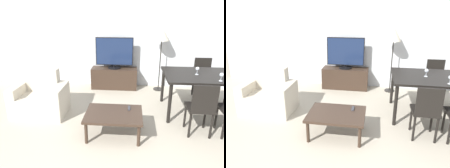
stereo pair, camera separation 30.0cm
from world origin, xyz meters
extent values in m
cube|color=silver|center=(0.00, 3.64, 1.35)|extent=(7.42, 0.06, 2.70)
cube|color=beige|center=(-1.61, 1.79, 0.20)|extent=(0.62, 0.69, 0.40)
cube|color=beige|center=(-1.61, 2.03, 0.62)|extent=(0.62, 0.20, 0.43)
cube|color=beige|center=(-2.01, 1.79, 0.29)|extent=(0.18, 0.69, 0.58)
cube|color=beige|center=(-1.21, 1.79, 0.29)|extent=(0.18, 0.69, 0.58)
cube|color=#38281E|center=(-0.31, 3.37, 0.26)|extent=(1.13, 0.40, 0.52)
cylinder|color=black|center=(-0.31, 3.37, 0.53)|extent=(0.32, 0.32, 0.03)
cylinder|color=black|center=(-0.31, 3.37, 0.57)|extent=(0.04, 0.04, 0.05)
cube|color=black|center=(-0.31, 3.37, 0.94)|extent=(0.91, 0.04, 0.68)
cube|color=#19284C|center=(-0.31, 3.34, 0.94)|extent=(0.87, 0.01, 0.64)
cube|color=#38281E|center=(-0.15, 1.20, 0.36)|extent=(0.89, 0.68, 0.04)
cylinder|color=#38281E|center=(-0.54, 0.91, 0.17)|extent=(0.05, 0.05, 0.34)
cylinder|color=#38281E|center=(0.24, 0.91, 0.17)|extent=(0.05, 0.05, 0.34)
cylinder|color=#38281E|center=(-0.54, 1.48, 0.17)|extent=(0.05, 0.05, 0.34)
cylinder|color=#38281E|center=(0.24, 1.48, 0.17)|extent=(0.05, 0.05, 0.34)
cube|color=black|center=(1.46, 2.14, 0.76)|extent=(1.46, 1.06, 0.04)
cylinder|color=black|center=(0.79, 1.66, 0.37)|extent=(0.06, 0.06, 0.74)
cylinder|color=black|center=(0.79, 2.61, 0.37)|extent=(0.06, 0.06, 0.74)
cube|color=black|center=(1.20, 1.37, 0.45)|extent=(0.40, 0.40, 0.04)
cylinder|color=black|center=(1.04, 1.54, 0.21)|extent=(0.04, 0.04, 0.43)
cylinder|color=black|center=(1.37, 1.54, 0.21)|extent=(0.04, 0.04, 0.43)
cylinder|color=black|center=(1.04, 1.21, 0.21)|extent=(0.04, 0.04, 0.43)
cylinder|color=black|center=(1.37, 1.21, 0.21)|extent=(0.04, 0.04, 0.43)
cube|color=black|center=(1.20, 1.19, 0.67)|extent=(0.37, 0.04, 0.42)
cube|color=black|center=(1.71, 2.90, 0.45)|extent=(0.40, 0.40, 0.04)
cylinder|color=black|center=(1.55, 2.73, 0.21)|extent=(0.04, 0.04, 0.43)
cylinder|color=black|center=(1.88, 2.73, 0.21)|extent=(0.04, 0.04, 0.43)
cylinder|color=black|center=(1.55, 3.06, 0.21)|extent=(0.04, 0.04, 0.43)
cylinder|color=black|center=(1.88, 3.06, 0.21)|extent=(0.04, 0.04, 0.43)
cube|color=black|center=(1.71, 3.08, 0.67)|extent=(0.37, 0.04, 0.42)
cylinder|color=black|center=(1.55, 1.54, 0.21)|extent=(0.04, 0.04, 0.43)
cylinder|color=black|center=(1.55, 1.21, 0.21)|extent=(0.04, 0.04, 0.43)
cylinder|color=black|center=(0.79, 3.33, 0.01)|extent=(0.24, 0.24, 0.02)
cylinder|color=black|center=(0.79, 3.33, 0.62)|extent=(0.02, 0.02, 1.20)
cone|color=beige|center=(0.79, 3.33, 1.38)|extent=(0.35, 0.35, 0.31)
cube|color=#38383D|center=(0.09, 1.38, 0.39)|extent=(0.04, 0.15, 0.02)
cylinder|color=silver|center=(1.32, 2.11, 0.78)|extent=(0.06, 0.06, 0.01)
cylinder|color=silver|center=(1.32, 2.11, 0.82)|extent=(0.01, 0.01, 0.07)
sphere|color=silver|center=(1.32, 2.11, 0.89)|extent=(0.07, 0.07, 0.07)
cylinder|color=silver|center=(1.61, 1.76, 0.78)|extent=(0.06, 0.06, 0.01)
cylinder|color=silver|center=(1.61, 1.76, 0.82)|extent=(0.01, 0.01, 0.07)
sphere|color=silver|center=(1.61, 1.76, 0.89)|extent=(0.07, 0.07, 0.07)
camera|label=1|loc=(0.10, -1.88, 1.95)|focal=35.00mm
camera|label=2|loc=(0.40, -1.84, 1.95)|focal=35.00mm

